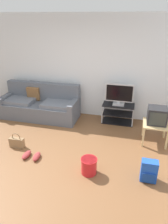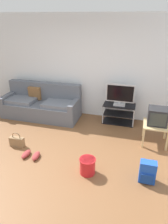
# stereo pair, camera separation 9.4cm
# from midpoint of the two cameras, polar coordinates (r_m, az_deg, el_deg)

# --- Properties ---
(ground_plane) EXTENTS (9.00, 9.80, 0.02)m
(ground_plane) POSITION_cam_midpoint_polar(r_m,az_deg,el_deg) (4.22, -8.23, -13.87)
(ground_plane) COLOR brown
(wall_back) EXTENTS (9.00, 0.10, 2.70)m
(wall_back) POSITION_cam_midpoint_polar(r_m,az_deg,el_deg) (5.77, 0.71, 12.05)
(wall_back) COLOR silver
(wall_back) RESTS_ON ground_plane
(couch) EXTENTS (2.13, 0.82, 0.92)m
(couch) POSITION_cam_midpoint_polar(r_m,az_deg,el_deg) (5.98, -11.02, 1.90)
(couch) COLOR #565B66
(couch) RESTS_ON ground_plane
(tv_stand) EXTENTS (0.82, 0.44, 0.51)m
(tv_stand) POSITION_cam_midpoint_polar(r_m,az_deg,el_deg) (5.63, 9.91, -0.43)
(tv_stand) COLOR black
(tv_stand) RESTS_ON ground_plane
(flat_tv) EXTENTS (0.72, 0.22, 0.56)m
(flat_tv) POSITION_cam_midpoint_polar(r_m,az_deg,el_deg) (5.41, 10.29, 4.56)
(flat_tv) COLOR #B2B2B7
(flat_tv) RESTS_ON tv_stand
(side_table) EXTENTS (0.54, 0.54, 0.47)m
(side_table) POSITION_cam_midpoint_polar(r_m,az_deg,el_deg) (4.86, 19.48, -3.88)
(side_table) COLOR tan
(side_table) RESTS_ON ground_plane
(crt_tv) EXTENTS (0.40, 0.38, 0.36)m
(crt_tv) POSITION_cam_midpoint_polar(r_m,az_deg,el_deg) (4.77, 19.89, -1.10)
(crt_tv) COLOR #232326
(crt_tv) RESTS_ON side_table
(backpack) EXTENTS (0.27, 0.23, 0.40)m
(backpack) POSITION_cam_midpoint_polar(r_m,az_deg,el_deg) (3.85, 17.58, -15.32)
(backpack) COLOR blue
(backpack) RESTS_ON ground_plane
(handbag) EXTENTS (0.32, 0.12, 0.34)m
(handbag) POSITION_cam_midpoint_polar(r_m,az_deg,el_deg) (4.82, -17.24, -7.63)
(handbag) COLOR olive
(handbag) RESTS_ON ground_plane
(cleaning_bucket) EXTENTS (0.30, 0.30, 0.30)m
(cleaning_bucket) POSITION_cam_midpoint_polar(r_m,az_deg,el_deg) (3.88, 1.68, -14.35)
(cleaning_bucket) COLOR red
(cleaning_bucket) RESTS_ON ground_plane
(sneakers_pair) EXTENTS (0.37, 0.30, 0.09)m
(sneakers_pair) POSITION_cam_midpoint_polar(r_m,az_deg,el_deg) (4.44, -13.60, -11.27)
(sneakers_pair) COLOR #993333
(sneakers_pair) RESTS_ON ground_plane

